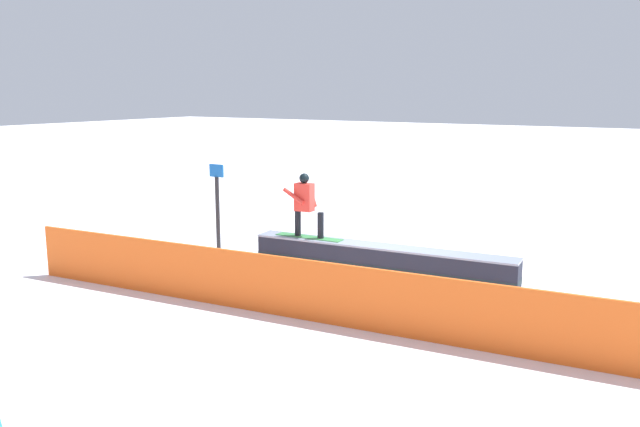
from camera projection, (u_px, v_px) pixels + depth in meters
name	position (u px, v px, depth m)	size (l,w,h in m)	color
ground_plane	(380.00, 272.00, 13.82)	(120.00, 120.00, 0.00)	white
grind_box	(380.00, 260.00, 13.77)	(5.78, 1.03, 0.59)	#1C202D
snowboarder	(305.00, 203.00, 14.36)	(1.59, 0.45, 1.43)	#358242
safety_fence	(295.00, 288.00, 10.97)	(11.71, 0.06, 1.04)	orange
trail_marker	(217.00, 205.00, 15.44)	(0.40, 0.10, 2.10)	#262628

